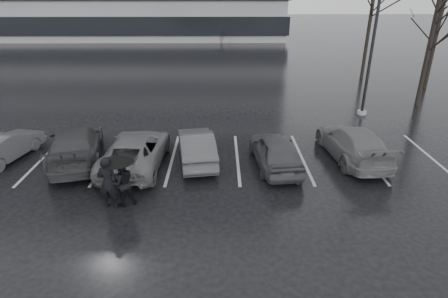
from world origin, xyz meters
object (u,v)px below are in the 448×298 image
(car_east, at_px, (353,143))
(pedestrian_left, at_px, (108,183))
(car_west_a, at_px, (197,146))
(pedestrian_right, at_px, (122,183))
(car_west_d, at_px, (5,146))
(tree_north, at_px, (370,22))
(car_west_b, at_px, (136,151))
(lamp_post, at_px, (374,37))
(tree_east, at_px, (431,38))
(car_west_c, at_px, (75,144))
(tree_ne, at_px, (436,37))
(car_main, at_px, (275,151))

(car_east, distance_m, pedestrian_left, 10.07)
(car_west_a, bearing_deg, pedestrian_right, 47.89)
(car_west_d, distance_m, tree_north, 25.17)
(car_west_b, height_order, pedestrian_left, pedestrian_left)
(lamp_post, bearing_deg, tree_east, 23.35)
(car_west_c, relative_size, car_east, 1.05)
(car_west_b, distance_m, car_west_d, 5.69)
(car_east, height_order, tree_east, tree_east)
(tree_north, bearing_deg, tree_ne, -40.60)
(car_east, height_order, tree_ne, tree_ne)
(tree_ne, bearing_deg, car_main, -135.32)
(car_main, xyz_separation_m, car_east, (3.41, 0.74, 0.02))
(tree_east, bearing_deg, car_west_b, -152.31)
(car_west_c, xyz_separation_m, tree_ne, (20.71, 11.65, 2.77))
(car_main, relative_size, car_west_d, 1.09)
(pedestrian_right, bearing_deg, lamp_post, -167.32)
(car_west_d, height_order, lamp_post, lamp_post)
(car_west_a, bearing_deg, car_main, 161.78)
(car_west_b, bearing_deg, pedestrian_left, 88.13)
(pedestrian_left, xyz_separation_m, tree_ne, (18.32, 15.28, 2.57))
(pedestrian_left, xyz_separation_m, tree_north, (14.82, 18.28, 3.32))
(pedestrian_right, distance_m, lamp_post, 15.17)
(car_west_d, relative_size, pedestrian_left, 1.97)
(car_east, bearing_deg, tree_east, -136.11)
(pedestrian_left, bearing_deg, pedestrian_right, -157.76)
(car_west_d, bearing_deg, pedestrian_right, 160.91)
(car_west_a, bearing_deg, tree_ne, -151.79)
(car_west_d, height_order, tree_north, tree_north)
(lamp_post, xyz_separation_m, tree_north, (3.01, 8.73, -0.04))
(car_main, bearing_deg, car_west_d, -10.09)
(lamp_post, distance_m, tree_east, 4.38)
(tree_ne, distance_m, tree_north, 4.67)
(car_west_a, xyz_separation_m, car_west_b, (-2.46, -0.48, 0.02))
(car_west_a, relative_size, car_west_d, 1.08)
(car_main, xyz_separation_m, car_west_a, (-3.24, 0.55, -0.02))
(car_west_b, height_order, tree_east, tree_east)
(car_east, bearing_deg, car_main, 6.96)
(pedestrian_left, bearing_deg, car_west_b, -91.37)
(car_west_b, distance_m, pedestrian_right, 2.96)
(car_west_b, xyz_separation_m, car_west_c, (-2.62, 0.53, 0.06))
(car_west_a, height_order, car_west_d, car_west_a)
(car_west_a, height_order, tree_north, tree_north)
(pedestrian_left, xyz_separation_m, tree_east, (15.82, 11.28, 3.07))
(car_west_b, bearing_deg, car_main, -178.26)
(car_main, height_order, car_east, car_east)
(car_west_a, relative_size, tree_ne, 0.57)
(car_west_d, distance_m, pedestrian_left, 6.61)
(lamp_post, height_order, tree_east, lamp_post)
(pedestrian_right, height_order, lamp_post, lamp_post)
(car_west_a, relative_size, pedestrian_left, 2.14)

